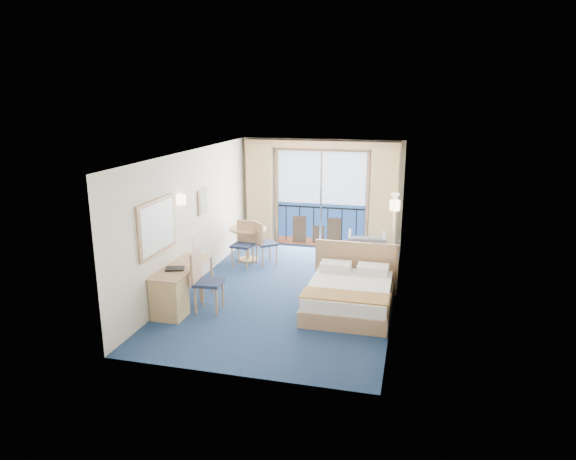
{
  "coord_description": "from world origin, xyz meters",
  "views": [
    {
      "loc": [
        2.27,
        -9.18,
        3.73
      ],
      "look_at": [
        -0.09,
        0.2,
        1.18
      ],
      "focal_mm": 32.0,
      "sensor_mm": 36.0,
      "label": 1
    }
  ],
  "objects_px": {
    "desk": "(172,292)",
    "round_table": "(248,236)",
    "floor_lamp": "(394,211)",
    "armchair": "(367,249)",
    "table_chair_a": "(263,240)",
    "desk_chair": "(203,277)",
    "nightstand": "(385,276)",
    "table_chair_b": "(244,241)",
    "bed": "(350,294)"
  },
  "relations": [
    {
      "from": "bed",
      "to": "nightstand",
      "type": "distance_m",
      "value": 1.31
    },
    {
      "from": "floor_lamp",
      "to": "table_chair_b",
      "type": "distance_m",
      "value": 3.42
    },
    {
      "from": "bed",
      "to": "armchair",
      "type": "height_order",
      "value": "bed"
    },
    {
      "from": "bed",
      "to": "floor_lamp",
      "type": "distance_m",
      "value": 3.0
    },
    {
      "from": "armchair",
      "to": "bed",
      "type": "bearing_deg",
      "value": 82.37
    },
    {
      "from": "round_table",
      "to": "desk_chair",
      "type": "bearing_deg",
      "value": -86.86
    },
    {
      "from": "nightstand",
      "to": "round_table",
      "type": "height_order",
      "value": "round_table"
    },
    {
      "from": "table_chair_a",
      "to": "table_chair_b",
      "type": "distance_m",
      "value": 0.43
    },
    {
      "from": "armchair",
      "to": "desk_chair",
      "type": "height_order",
      "value": "desk_chair"
    },
    {
      "from": "floor_lamp",
      "to": "round_table",
      "type": "xyz_separation_m",
      "value": [
        -3.27,
        -0.51,
        -0.65
      ]
    },
    {
      "from": "armchair",
      "to": "table_chair_b",
      "type": "height_order",
      "value": "table_chair_b"
    },
    {
      "from": "nightstand",
      "to": "floor_lamp",
      "type": "relative_size",
      "value": 0.31
    },
    {
      "from": "floor_lamp",
      "to": "table_chair_b",
      "type": "bearing_deg",
      "value": -164.72
    },
    {
      "from": "bed",
      "to": "table_chair_b",
      "type": "height_order",
      "value": "table_chair_b"
    },
    {
      "from": "desk_chair",
      "to": "table_chair_a",
      "type": "relative_size",
      "value": 1.11
    },
    {
      "from": "floor_lamp",
      "to": "desk",
      "type": "relative_size",
      "value": 1.01
    },
    {
      "from": "bed",
      "to": "desk_chair",
      "type": "distance_m",
      "value": 2.62
    },
    {
      "from": "bed",
      "to": "table_chair_a",
      "type": "xyz_separation_m",
      "value": [
        -2.24,
        2.07,
        0.28
      ]
    },
    {
      "from": "armchair",
      "to": "floor_lamp",
      "type": "height_order",
      "value": "floor_lamp"
    },
    {
      "from": "desk",
      "to": "desk_chair",
      "type": "height_order",
      "value": "desk_chair"
    },
    {
      "from": "bed",
      "to": "desk",
      "type": "relative_size",
      "value": 1.18
    },
    {
      "from": "desk_chair",
      "to": "round_table",
      "type": "relative_size",
      "value": 1.27
    },
    {
      "from": "floor_lamp",
      "to": "desk",
      "type": "xyz_separation_m",
      "value": [
        -3.56,
        -3.76,
        -0.82
      ]
    },
    {
      "from": "desk",
      "to": "round_table",
      "type": "height_order",
      "value": "round_table"
    },
    {
      "from": "desk_chair",
      "to": "table_chair_a",
      "type": "distance_m",
      "value": 2.76
    },
    {
      "from": "desk",
      "to": "desk_chair",
      "type": "relative_size",
      "value": 1.47
    },
    {
      "from": "round_table",
      "to": "table_chair_a",
      "type": "relative_size",
      "value": 0.87
    },
    {
      "from": "floor_lamp",
      "to": "table_chair_a",
      "type": "bearing_deg",
      "value": -166.05
    },
    {
      "from": "table_chair_b",
      "to": "desk",
      "type": "bearing_deg",
      "value": -90.8
    },
    {
      "from": "floor_lamp",
      "to": "desk_chair",
      "type": "distance_m",
      "value": 4.69
    },
    {
      "from": "bed",
      "to": "table_chair_a",
      "type": "distance_m",
      "value": 3.06
    },
    {
      "from": "round_table",
      "to": "table_chair_b",
      "type": "bearing_deg",
      "value": -84.18
    },
    {
      "from": "bed",
      "to": "floor_lamp",
      "type": "xyz_separation_m",
      "value": [
        0.6,
        2.77,
        0.95
      ]
    },
    {
      "from": "desk",
      "to": "nightstand",
      "type": "bearing_deg",
      "value": 31.97
    },
    {
      "from": "nightstand",
      "to": "floor_lamp",
      "type": "bearing_deg",
      "value": 87.72
    },
    {
      "from": "table_chair_a",
      "to": "table_chair_b",
      "type": "bearing_deg",
      "value": 72.71
    },
    {
      "from": "desk",
      "to": "round_table",
      "type": "xyz_separation_m",
      "value": [
        0.29,
        3.25,
        0.17
      ]
    },
    {
      "from": "nightstand",
      "to": "desk_chair",
      "type": "distance_m",
      "value": 3.59
    },
    {
      "from": "nightstand",
      "to": "table_chair_b",
      "type": "bearing_deg",
      "value": 167.62
    },
    {
      "from": "floor_lamp",
      "to": "table_chair_b",
      "type": "height_order",
      "value": "floor_lamp"
    },
    {
      "from": "bed",
      "to": "round_table",
      "type": "height_order",
      "value": "bed"
    },
    {
      "from": "armchair",
      "to": "floor_lamp",
      "type": "xyz_separation_m",
      "value": [
        0.55,
        0.28,
        0.85
      ]
    },
    {
      "from": "nightstand",
      "to": "bed",
      "type": "bearing_deg",
      "value": -114.22
    },
    {
      "from": "nightstand",
      "to": "desk",
      "type": "xyz_separation_m",
      "value": [
        -3.5,
        -2.18,
        0.16
      ]
    },
    {
      "from": "armchair",
      "to": "desk_chair",
      "type": "bearing_deg",
      "value": 44.63
    },
    {
      "from": "armchair",
      "to": "table_chair_a",
      "type": "relative_size",
      "value": 0.87
    },
    {
      "from": "nightstand",
      "to": "armchair",
      "type": "bearing_deg",
      "value": 110.55
    },
    {
      "from": "desk_chair",
      "to": "floor_lamp",
      "type": "bearing_deg",
      "value": -46.07
    },
    {
      "from": "armchair",
      "to": "table_chair_a",
      "type": "distance_m",
      "value": 2.34
    },
    {
      "from": "bed",
      "to": "desk_chair",
      "type": "height_order",
      "value": "desk_chair"
    }
  ]
}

